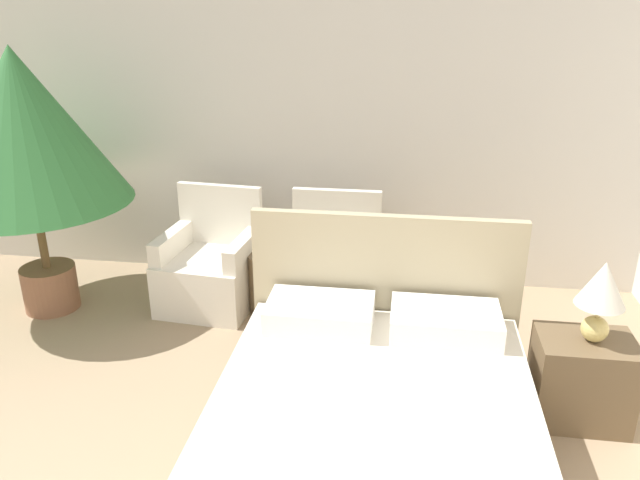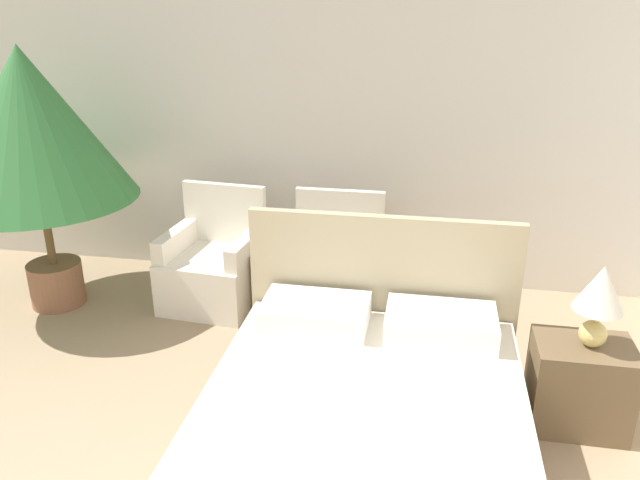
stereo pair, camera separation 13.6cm
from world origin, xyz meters
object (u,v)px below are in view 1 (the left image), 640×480
Objects in this scene: armchair_near_window_right at (332,279)px; table_lamp at (602,291)px; side_table at (269,283)px; potted_palm at (23,131)px; bed at (370,459)px; armchair_near_window_left at (210,272)px; nightstand at (581,379)px.

armchair_near_window_right is 1.96m from table_lamp.
armchair_near_window_right is 1.93× the size of side_table.
side_table is (-2.03, 1.03, -0.57)m from table_lamp.
potted_palm reaches higher than side_table.
potted_palm is at bearing 146.78° from bed.
table_lamp is at bearing -17.69° from armchair_near_window_left.
table_lamp is 1.00× the size of side_table.
bed reaches higher than armchair_near_window_left.
potted_palm is 3.83m from table_lamp.
table_lamp is 2.34m from side_table.
nightstand is 2.25m from side_table.
armchair_near_window_right is 1.87m from nightstand.
armchair_near_window_right is 2.41m from potted_palm.
armchair_near_window_right is at bearing 145.35° from nightstand.
armchair_near_window_left is at bearing -179.98° from armchair_near_window_right.
armchair_near_window_right is at bearing 5.39° from armchair_near_window_left.
potted_palm reaches higher than table_lamp.
bed is at bearing -33.22° from potted_palm.
table_lamp is (1.14, 0.84, 0.52)m from bed.
armchair_near_window_right is at bearing 4.54° from side_table.
armchair_near_window_left and armchair_near_window_right have the same top height.
bed is 4.86× the size of table_lamp.
armchair_near_window_left is 2.77m from table_lamp.
side_table is (-0.89, 1.87, -0.06)m from bed.
bed reaches higher than armchair_near_window_right.
potted_palm is at bearing 167.35° from table_lamp.
side_table is (-2.01, 1.02, -0.02)m from nightstand.
armchair_near_window_left is 1.00× the size of armchair_near_window_right.
bed is at bearing -142.90° from nightstand.
armchair_near_window_right is 1.92× the size of table_lamp.
armchair_near_window_right reaches higher than side_table.
bed is 2.54× the size of armchair_near_window_left.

